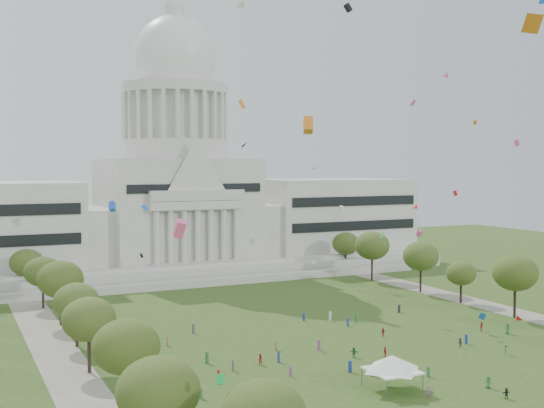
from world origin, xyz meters
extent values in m
plane|color=#314C1B|center=(0.00, 0.00, 0.00)|extent=(400.00, 400.00, 0.00)
cube|color=beige|center=(0.00, 115.00, 2.00)|extent=(160.00, 60.00, 4.00)
cube|color=beige|center=(0.00, 82.00, 1.00)|extent=(130.00, 3.00, 2.00)
cube|color=beige|center=(0.00, 90.00, 2.50)|extent=(140.00, 3.00, 5.00)
cube|color=beige|center=(55.00, 114.00, 15.00)|extent=(50.00, 34.00, 22.00)
cube|color=beige|center=(-27.00, 112.00, 12.00)|extent=(12.00, 26.00, 16.00)
cube|color=beige|center=(27.00, 112.00, 12.00)|extent=(12.00, 26.00, 16.00)
cube|color=beige|center=(0.00, 114.00, 18.00)|extent=(44.00, 38.00, 28.00)
cube|color=beige|center=(0.00, 94.00, 21.20)|extent=(28.00, 3.00, 2.40)
cube|color=black|center=(55.00, 96.80, 17.00)|extent=(46.00, 0.40, 11.00)
cylinder|color=beige|center=(0.00, 114.00, 37.40)|extent=(32.00, 32.00, 6.00)
cylinder|color=beige|center=(0.00, 114.00, 47.40)|extent=(28.00, 28.00, 14.00)
cylinder|color=beige|center=(0.00, 114.00, 55.90)|extent=(32.40, 32.40, 3.00)
cylinder|color=beige|center=(0.00, 114.00, 61.40)|extent=(22.00, 22.00, 8.00)
ellipsoid|color=white|center=(0.00, 114.00, 65.40)|extent=(25.00, 25.00, 26.20)
cylinder|color=beige|center=(0.00, 114.00, 78.90)|extent=(6.00, 6.00, 5.00)
ellipsoid|color=white|center=(0.00, 114.00, 81.90)|extent=(6.40, 6.40, 5.12)
cube|color=gray|center=(-48.00, 30.00, 0.02)|extent=(8.00, 160.00, 0.04)
cube|color=gray|center=(48.00, 30.00, 0.02)|extent=(8.00, 160.00, 0.04)
ellipsoid|color=#364B17|center=(-45.26, -21.68, 8.97)|extent=(8.85, 8.85, 7.24)
cylinder|color=black|center=(-44.07, -2.96, 2.88)|extent=(0.56, 0.56, 5.75)
ellipsoid|color=#374A16|center=(-44.07, -2.96, 8.97)|extent=(8.86, 8.86, 7.25)
cylinder|color=black|center=(-45.04, 17.30, 2.73)|extent=(0.56, 0.56, 5.47)
ellipsoid|color=#3D4D1C|center=(-45.04, 17.30, 8.53)|extent=(8.42, 8.42, 6.89)
cylinder|color=black|center=(44.17, 17.44, 3.10)|extent=(0.56, 0.56, 6.20)
ellipsoid|color=#3A4C17|center=(44.17, 17.44, 9.68)|extent=(9.55, 9.55, 7.82)
cylinder|color=black|center=(-44.09, 33.92, 2.64)|extent=(0.56, 0.56, 5.27)
ellipsoid|color=#39511E|center=(-44.09, 33.92, 8.23)|extent=(8.12, 8.12, 6.65)
cylinder|color=black|center=(44.40, 34.48, 2.28)|extent=(0.56, 0.56, 4.56)
ellipsoid|color=#3A4E1B|center=(44.40, 34.48, 7.11)|extent=(7.01, 7.01, 5.74)
cylinder|color=black|center=(-44.08, 52.42, 3.02)|extent=(0.56, 0.56, 6.03)
ellipsoid|color=#374715|center=(-44.08, 52.42, 9.41)|extent=(9.29, 9.29, 7.60)
cylinder|color=black|center=(44.76, 50.04, 2.98)|extent=(0.56, 0.56, 5.97)
ellipsoid|color=#3A521D|center=(44.76, 50.04, 9.31)|extent=(9.19, 9.19, 7.52)
cylinder|color=black|center=(-45.22, 71.01, 2.70)|extent=(0.56, 0.56, 5.41)
ellipsoid|color=#324917|center=(-45.22, 71.01, 8.44)|extent=(8.33, 8.33, 6.81)
cylinder|color=black|center=(43.49, 70.19, 3.19)|extent=(0.56, 0.56, 6.37)
ellipsoid|color=#3A511D|center=(43.49, 70.19, 9.94)|extent=(9.82, 9.82, 8.03)
cylinder|color=black|center=(-46.87, 89.14, 2.66)|extent=(0.56, 0.56, 5.32)
ellipsoid|color=#344714|center=(-46.87, 89.14, 8.29)|extent=(8.19, 8.19, 6.70)
cylinder|color=black|center=(45.96, 88.13, 2.73)|extent=(0.56, 0.56, 5.47)
ellipsoid|color=#2F4614|center=(45.96, 88.13, 8.53)|extent=(8.42, 8.42, 6.89)
cylinder|color=#4C4C4C|center=(-10.36, -13.07, 1.39)|extent=(0.12, 0.12, 2.78)
cylinder|color=#4C4C4C|center=(-4.13, -13.07, 1.39)|extent=(0.12, 0.12, 2.78)
cylinder|color=#4C4C4C|center=(-10.36, -6.84, 1.39)|extent=(0.12, 0.12, 2.78)
cylinder|color=#4C4C4C|center=(-4.13, -6.84, 1.39)|extent=(0.12, 0.12, 2.78)
cube|color=white|center=(-7.24, -9.96, 2.89)|extent=(6.78, 6.78, 0.22)
pyramid|color=white|center=(-7.24, -9.96, 4.12)|extent=(9.49, 9.49, 2.23)
imported|color=#33723F|center=(32.30, 7.48, 1.04)|extent=(1.21, 1.09, 2.07)
imported|color=#B21E1E|center=(29.39, 11.30, 0.90)|extent=(0.97, 1.02, 1.80)
imported|color=#26262B|center=(17.46, 3.90, 0.85)|extent=(0.57, 1.10, 1.70)
imported|color=#B21E1E|center=(1.78, 4.57, 0.92)|extent=(0.89, 1.20, 1.83)
imported|color=#33723F|center=(-3.08, 6.66, 0.87)|extent=(1.44, 1.70, 1.74)
imported|color=#33723F|center=(5.96, -15.34, 0.92)|extent=(0.83, 1.04, 1.85)
imported|color=#994C8C|center=(-4.80, -15.01, 0.91)|extent=(0.76, 0.62, 1.83)
imported|color=#B21E1E|center=(-19.20, 9.68, 0.93)|extent=(0.95, 0.64, 1.87)
imported|color=#33723F|center=(21.24, -3.32, 0.92)|extent=(1.24, 1.30, 1.84)
imported|color=#B21E1E|center=(9.72, 16.43, 0.86)|extent=(0.83, 1.13, 1.72)
imported|color=#26262B|center=(4.97, -19.86, 0.76)|extent=(1.47, 0.75, 1.51)
cube|color=silver|center=(-39.86, 2.04, 0.84)|extent=(0.52, 0.46, 1.68)
cube|color=#33723F|center=(1.44, -7.34, 0.78)|extent=(0.46, 0.48, 1.55)
cube|color=#26262B|center=(24.96, 32.15, 0.90)|extent=(0.50, 0.34, 1.81)
cube|color=#4C4C51|center=(-24.39, 8.63, 0.87)|extent=(0.41, 0.52, 1.74)
cube|color=olive|center=(-29.33, 27.50, 0.89)|extent=(0.46, 0.55, 1.78)
cube|color=#33723F|center=(-33.31, -1.35, 0.74)|extent=(0.46, 0.42, 1.47)
cube|color=#4C4C51|center=(-22.09, 34.22, 0.90)|extent=(0.38, 0.53, 1.80)
cube|color=#B21E1E|center=(-42.00, 28.67, 0.87)|extent=(0.54, 0.52, 1.75)
cube|color=#4C4C51|center=(-6.19, -3.08, 0.95)|extent=(0.49, 0.59, 1.90)
cube|color=silver|center=(7.30, 32.08, 0.95)|extent=(0.59, 0.56, 1.91)
cube|color=#33723F|center=(11.36, 28.35, 0.88)|extent=(0.40, 0.52, 1.77)
cube|color=navy|center=(19.99, 5.15, 0.87)|extent=(0.53, 0.45, 1.73)
cube|color=olive|center=(-12.97, 16.63, 0.87)|extent=(0.49, 0.54, 1.75)
cube|color=#994C8C|center=(-17.47, 2.08, 0.79)|extent=(0.39, 0.48, 1.57)
cube|color=navy|center=(-8.12, -0.10, 0.90)|extent=(0.52, 0.38, 1.80)
cube|color=navy|center=(-15.85, 9.61, 0.92)|extent=(0.41, 0.55, 1.84)
cube|color=navy|center=(7.93, 26.21, 0.81)|extent=(0.30, 0.45, 1.62)
cube|color=navy|center=(2.24, 34.27, 0.79)|extent=(0.36, 0.47, 1.59)
cube|color=#994C8C|center=(-6.27, 12.96, 0.96)|extent=(0.50, 0.60, 1.92)
cube|color=#B21E1E|center=(-28.00, 5.62, 0.72)|extent=(0.45, 0.42, 1.45)
cube|color=#33723F|center=(-26.67, 14.13, 0.96)|extent=(0.53, 0.60, 1.91)
cube|color=#4C4C51|center=(-41.90, 31.26, 0.77)|extent=(0.34, 0.45, 1.53)
camera|label=1|loc=(-64.76, -89.51, 32.35)|focal=45.00mm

